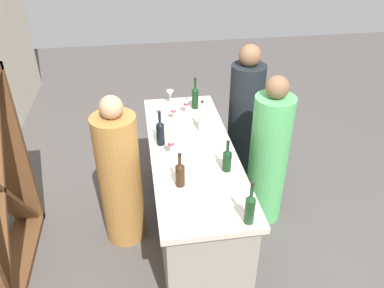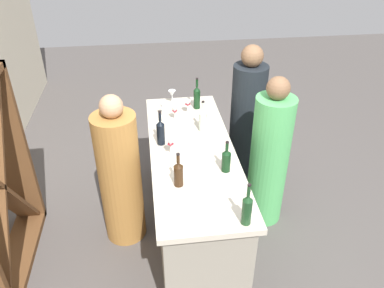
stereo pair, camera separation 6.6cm
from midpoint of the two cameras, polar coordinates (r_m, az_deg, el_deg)
name	(u,v)px [view 2 (the right image)]	position (r m, az deg, el deg)	size (l,w,h in m)	color
ground_plane	(192,226)	(4.01, 0.48, -12.07)	(12.00, 12.00, 0.00)	#4C4744
bar_counter	(192,190)	(3.69, 0.52, -6.80)	(2.11, 0.75, 0.95)	gray
wine_bottle_leftmost_olive_green	(247,209)	(2.63, 8.89, -9.48)	(0.07, 0.07, 0.34)	#193D1E
wine_bottle_second_left_amber_brown	(178,173)	(2.93, -1.38, -4.38)	(0.07, 0.07, 0.29)	#331E0F
wine_bottle_center_dark_green	(226,160)	(3.10, 5.72, -2.36)	(0.07, 0.07, 0.28)	black
wine_bottle_second_right_near_black	(161,132)	(3.43, -4.14, 1.83)	(0.07, 0.07, 0.33)	black
wine_bottle_rightmost_clear_pale	(203,120)	(3.63, 2.13, 3.65)	(0.07, 0.07, 0.31)	#B7C6B2
wine_bottle_far_right_dark_green	(197,97)	(4.05, 1.20, 7.01)	(0.07, 0.07, 0.34)	black
wine_glass_near_left	(188,104)	(3.95, -0.16, 5.96)	(0.07, 0.07, 0.15)	white
wine_glass_near_center	(172,94)	(4.16, -2.53, 7.46)	(0.08, 0.08, 0.15)	white
wine_glass_near_right	(175,111)	(3.83, -2.09, 4.96)	(0.06, 0.06, 0.15)	white
wine_glass_far_left	(171,144)	(3.28, -2.63, 0.07)	(0.06, 0.06, 0.16)	white
wine_glass_far_center	(162,106)	(3.90, -3.95, 5.59)	(0.06, 0.06, 0.15)	white
person_left_guest	(247,122)	(4.28, 8.55, 3.25)	(0.37, 0.37, 1.62)	black
person_center_guest	(269,159)	(3.76, 11.87, -2.18)	(0.46, 0.46, 1.56)	#4CA559
person_right_guest	(120,177)	(3.55, -10.12, -4.89)	(0.50, 0.50, 1.51)	#9E6B33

